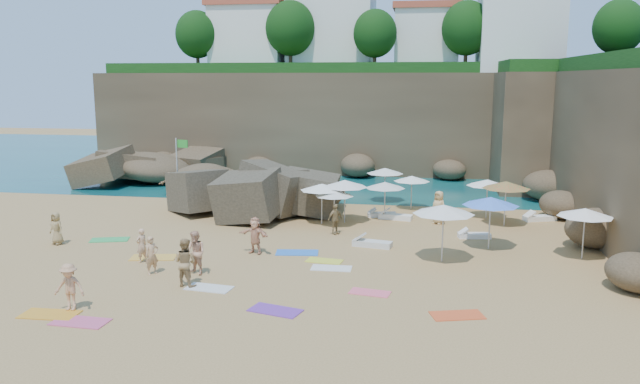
% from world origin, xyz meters
% --- Properties ---
extents(ground, '(120.00, 120.00, 0.00)m').
position_xyz_m(ground, '(0.00, 0.00, 0.00)').
color(ground, tan).
rests_on(ground, ground).
extents(seawater, '(120.00, 120.00, 0.00)m').
position_xyz_m(seawater, '(0.00, 30.00, 0.00)').
color(seawater, '#0C4751').
rests_on(seawater, ground).
extents(cliff_back, '(44.00, 8.00, 8.00)m').
position_xyz_m(cliff_back, '(2.00, 25.00, 4.00)').
color(cliff_back, brown).
rests_on(cliff_back, ground).
extents(cliff_corner, '(10.00, 12.00, 8.00)m').
position_xyz_m(cliff_corner, '(17.00, 20.00, 4.00)').
color(cliff_corner, brown).
rests_on(cliff_corner, ground).
extents(rock_promontory, '(12.00, 7.00, 2.00)m').
position_xyz_m(rock_promontory, '(-11.00, 16.00, 0.00)').
color(rock_promontory, brown).
rests_on(rock_promontory, ground).
extents(clifftop_buildings, '(28.48, 9.48, 7.00)m').
position_xyz_m(clifftop_buildings, '(2.96, 25.79, 11.24)').
color(clifftop_buildings, white).
rests_on(clifftop_buildings, cliff_back).
extents(clifftop_trees, '(35.60, 23.82, 4.40)m').
position_xyz_m(clifftop_trees, '(4.78, 19.52, 11.26)').
color(clifftop_trees, '#11380F').
rests_on(clifftop_trees, ground).
extents(marina_masts, '(3.10, 0.10, 6.00)m').
position_xyz_m(marina_masts, '(-16.50, 30.00, 3.00)').
color(marina_masts, white).
rests_on(marina_masts, ground).
extents(rock_outcrop, '(9.03, 7.60, 3.14)m').
position_xyz_m(rock_outcrop, '(-1.95, 6.53, 0.00)').
color(rock_outcrop, brown).
rests_on(rock_outcrop, ground).
extents(flag_pole, '(0.80, 0.24, 4.12)m').
position_xyz_m(flag_pole, '(-7.30, 7.62, 2.63)').
color(flag_pole, silver).
rests_on(flag_pole, ground).
extents(parasol_0, '(2.03, 2.03, 1.92)m').
position_xyz_m(parasol_0, '(2.56, 4.08, 1.76)').
color(parasol_0, silver).
rests_on(parasol_0, ground).
extents(parasol_1, '(2.28, 2.28, 2.15)m').
position_xyz_m(parasol_1, '(4.74, 10.94, 1.98)').
color(parasol_1, silver).
rests_on(parasol_1, ground).
extents(parasol_2, '(2.19, 2.19, 2.07)m').
position_xyz_m(parasol_2, '(5.05, 6.15, 1.90)').
color(parasol_2, silver).
rests_on(parasol_2, ground).
extents(parasol_3, '(2.11, 2.11, 1.99)m').
position_xyz_m(parasol_3, '(6.42, 9.08, 1.83)').
color(parasol_3, silver).
rests_on(parasol_3, ground).
extents(parasol_5, '(2.29, 2.29, 2.16)m').
position_xyz_m(parasol_5, '(1.84, 4.52, 1.98)').
color(parasol_5, silver).
rests_on(parasol_5, ground).
extents(parasol_6, '(2.49, 2.49, 2.36)m').
position_xyz_m(parasol_6, '(11.33, 5.72, 2.16)').
color(parasol_6, silver).
rests_on(parasol_6, ground).
extents(parasol_7, '(2.28, 2.28, 2.16)m').
position_xyz_m(parasol_7, '(10.56, 7.40, 1.98)').
color(parasol_7, silver).
rests_on(parasol_7, ground).
extents(parasol_8, '(2.32, 2.32, 2.20)m').
position_xyz_m(parasol_8, '(13.90, 0.06, 2.02)').
color(parasol_8, silver).
rests_on(parasol_8, ground).
extents(parasol_9, '(2.44, 2.44, 2.31)m').
position_xyz_m(parasol_9, '(2.99, 5.03, 2.12)').
color(parasol_9, silver).
rests_on(parasol_9, ground).
extents(parasol_10, '(2.52, 2.52, 2.39)m').
position_xyz_m(parasol_10, '(10.10, 0.99, 2.19)').
color(parasol_10, silver).
rests_on(parasol_10, ground).
extents(parasol_11, '(2.58, 2.58, 2.44)m').
position_xyz_m(parasol_11, '(7.96, -1.37, 2.24)').
color(parasol_11, silver).
rests_on(parasol_11, ground).
extents(lounger_0, '(1.65, 0.85, 0.24)m').
position_xyz_m(lounger_0, '(4.86, 6.77, 0.12)').
color(lounger_0, silver).
rests_on(lounger_0, ground).
extents(lounger_1, '(1.90, 0.96, 0.28)m').
position_xyz_m(lounger_1, '(5.65, 6.25, 0.14)').
color(lounger_1, white).
rests_on(lounger_1, ground).
extents(lounger_2, '(1.84, 1.15, 0.27)m').
position_xyz_m(lounger_2, '(13.37, 7.24, 0.14)').
color(lounger_2, white).
rests_on(lounger_2, ground).
extents(lounger_3, '(1.84, 0.81, 0.28)m').
position_xyz_m(lounger_3, '(0.40, 6.89, 0.14)').
color(lounger_3, white).
rests_on(lounger_3, ground).
extents(lounger_4, '(1.87, 0.95, 0.28)m').
position_xyz_m(lounger_4, '(4.87, 0.43, 0.14)').
color(lounger_4, silver).
rests_on(lounger_4, ground).
extents(lounger_5, '(1.60, 0.73, 0.24)m').
position_xyz_m(lounger_5, '(9.60, 2.82, 0.12)').
color(lounger_5, white).
rests_on(lounger_5, ground).
extents(towel_1, '(1.81, 0.97, 0.03)m').
position_xyz_m(towel_1, '(-3.51, -10.08, 0.02)').
color(towel_1, '#CB4E76').
rests_on(towel_1, ground).
extents(towel_2, '(1.87, 0.98, 0.03)m').
position_xyz_m(towel_2, '(-4.84, -9.66, 0.02)').
color(towel_2, orange).
rests_on(towel_2, ground).
extents(towel_3, '(1.95, 1.37, 0.03)m').
position_xyz_m(towel_3, '(-7.62, -0.46, 0.02)').
color(towel_3, green).
rests_on(towel_3, ground).
extents(towel_4, '(2.06, 1.30, 0.03)m').
position_xyz_m(towel_4, '(-4.28, -2.92, 0.02)').
color(towel_4, gold).
rests_on(towel_4, ground).
extents(towel_5, '(1.79, 1.06, 0.03)m').
position_xyz_m(towel_5, '(-0.57, -6.31, 0.01)').
color(towel_5, silver).
rests_on(towel_5, ground).
extents(towel_6, '(1.90, 1.29, 0.03)m').
position_xyz_m(towel_6, '(2.36, -8.09, 0.02)').
color(towel_6, '#6B309C').
rests_on(towel_6, ground).
extents(towel_8, '(1.97, 1.17, 0.03)m').
position_xyz_m(towel_8, '(1.67, -1.15, 0.02)').
color(towel_8, blue).
rests_on(towel_8, ground).
extents(towel_9, '(1.55, 0.96, 0.03)m').
position_xyz_m(towel_9, '(5.31, -5.81, 0.01)').
color(towel_9, '#F25E74').
rests_on(towel_9, ground).
extents(towel_10, '(1.86, 1.28, 0.03)m').
position_xyz_m(towel_10, '(8.31, -7.52, 0.01)').
color(towel_10, '#E04F23').
rests_on(towel_10, ground).
extents(towel_12, '(1.61, 0.96, 0.03)m').
position_xyz_m(towel_12, '(3.06, -2.19, 0.01)').
color(towel_12, yellow).
rests_on(towel_12, ground).
extents(towel_13, '(1.66, 0.87, 0.03)m').
position_xyz_m(towel_13, '(3.51, -3.16, 0.01)').
color(towel_13, silver).
rests_on(towel_13, ground).
extents(person_stand_0, '(0.63, 0.66, 1.52)m').
position_xyz_m(person_stand_0, '(-3.35, -5.04, 0.76)').
color(person_stand_0, tan).
rests_on(person_stand_0, ground).
extents(person_stand_1, '(1.03, 0.89, 1.82)m').
position_xyz_m(person_stand_1, '(-1.52, -6.18, 0.91)').
color(person_stand_1, '#A27F51').
rests_on(person_stand_1, ground).
extents(person_stand_2, '(1.23, 0.87, 1.76)m').
position_xyz_m(person_stand_2, '(-1.90, 10.38, 0.88)').
color(person_stand_2, '#EBB785').
rests_on(person_stand_2, ground).
extents(person_stand_3, '(0.87, 0.91, 1.52)m').
position_xyz_m(person_stand_3, '(2.85, 2.46, 0.76)').
color(person_stand_3, olive).
rests_on(person_stand_3, ground).
extents(person_stand_4, '(0.97, 0.89, 1.77)m').
position_xyz_m(person_stand_4, '(7.93, 5.59, 0.88)').
color(person_stand_4, tan).
rests_on(person_stand_4, ground).
extents(person_stand_5, '(1.44, 1.13, 1.55)m').
position_xyz_m(person_stand_5, '(-9.35, 10.86, 0.78)').
color(person_stand_5, '#A17A50').
rests_on(person_stand_5, ground).
extents(person_stand_6, '(0.55, 0.63, 1.44)m').
position_xyz_m(person_stand_6, '(-4.48, -3.58, 0.72)').
color(person_stand_6, tan).
rests_on(person_stand_6, ground).
extents(person_lie_0, '(1.09, 1.63, 0.42)m').
position_xyz_m(person_lie_0, '(-4.35, -9.21, 0.21)').
color(person_lie_0, tan).
rests_on(person_lie_0, ground).
extents(person_lie_2, '(1.16, 1.64, 0.40)m').
position_xyz_m(person_lie_2, '(-9.60, -1.61, 0.20)').
color(person_lie_2, '#997C4C').
rests_on(person_lie_2, ground).
extents(person_lie_3, '(1.94, 2.01, 0.43)m').
position_xyz_m(person_lie_3, '(-0.12, -1.57, 0.21)').
color(person_lie_3, tan).
rests_on(person_lie_3, ground).
extents(person_lie_5, '(1.50, 1.91, 0.65)m').
position_xyz_m(person_lie_5, '(-1.60, -4.86, 0.32)').
color(person_lie_5, tan).
rests_on(person_lie_5, ground).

